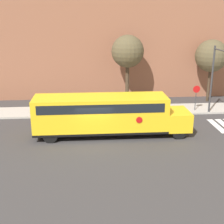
{
  "coord_description": "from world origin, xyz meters",
  "views": [
    {
      "loc": [
        -0.32,
        -20.55,
        8.61
      ],
      "look_at": [
        1.34,
        1.24,
        1.61
      ],
      "focal_mm": 50.0,
      "sensor_mm": 36.0,
      "label": 1
    }
  ],
  "objects_px": {
    "stop_sign": "(196,95)",
    "tree_near_sidewalk": "(211,56)",
    "tree_far_sidewalk": "(128,52)",
    "school_bus": "(106,113)",
    "traffic_light": "(218,72)"
  },
  "relations": [
    {
      "from": "stop_sign",
      "to": "tree_near_sidewalk",
      "type": "height_order",
      "value": "tree_near_sidewalk"
    },
    {
      "from": "tree_near_sidewalk",
      "to": "tree_far_sidewalk",
      "type": "distance_m",
      "value": 8.26
    },
    {
      "from": "stop_sign",
      "to": "tree_far_sidewalk",
      "type": "height_order",
      "value": "tree_far_sidewalk"
    },
    {
      "from": "school_bus",
      "to": "stop_sign",
      "type": "distance_m",
      "value": 9.76
    },
    {
      "from": "traffic_light",
      "to": "tree_far_sidewalk",
      "type": "xyz_separation_m",
      "value": [
        -6.9,
        4.83,
        1.12
      ]
    },
    {
      "from": "traffic_light",
      "to": "tree_near_sidewalk",
      "type": "distance_m",
      "value": 5.26
    },
    {
      "from": "school_bus",
      "to": "stop_sign",
      "type": "bearing_deg",
      "value": 31.1
    },
    {
      "from": "traffic_light",
      "to": "tree_far_sidewalk",
      "type": "relative_size",
      "value": 0.9
    },
    {
      "from": "stop_sign",
      "to": "traffic_light",
      "type": "relative_size",
      "value": 0.41
    },
    {
      "from": "school_bus",
      "to": "tree_far_sidewalk",
      "type": "relative_size",
      "value": 1.68
    },
    {
      "from": "stop_sign",
      "to": "traffic_light",
      "type": "distance_m",
      "value": 3.09
    },
    {
      "from": "tree_near_sidewalk",
      "to": "tree_far_sidewalk",
      "type": "bearing_deg",
      "value": -178.48
    },
    {
      "from": "stop_sign",
      "to": "tree_near_sidewalk",
      "type": "bearing_deg",
      "value": 54.43
    },
    {
      "from": "school_bus",
      "to": "traffic_light",
      "type": "bearing_deg",
      "value": 19.68
    },
    {
      "from": "tree_far_sidewalk",
      "to": "traffic_light",
      "type": "bearing_deg",
      "value": -35.01
    }
  ]
}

